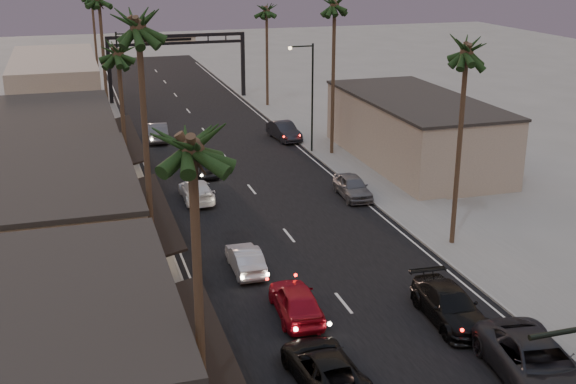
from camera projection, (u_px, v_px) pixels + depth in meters
ground at (242, 177)px, 53.71m from camera, size 200.00×200.00×0.00m
road at (227, 159)px, 58.23m from camera, size 14.00×120.00×0.02m
sidewalk_left at (102, 146)px, 61.93m from camera, size 5.00×92.00×0.12m
sidewalk_right at (311, 130)px, 67.18m from camera, size 5.00×92.00×0.12m
storefront_near at (55, 377)px, 23.87m from camera, size 8.00×12.00×5.50m
storefront_mid at (56, 228)px, 36.55m from camera, size 8.00×14.00×5.50m
storefront_far at (56, 152)px, 51.13m from camera, size 8.00×16.00×5.00m
storefront_dist at (56, 88)px, 71.80m from camera, size 8.00×20.00×6.00m
building_right at (414, 131)px, 56.77m from camera, size 8.00×18.00×5.00m
arch at (177, 50)px, 79.10m from camera, size 15.20×0.40×7.27m
streetlight_right at (309, 89)px, 58.43m from camera, size 2.13×0.30×9.00m
streetlight_left at (122, 72)px, 66.39m from camera, size 2.13×0.30×9.00m
palm_la at (191, 133)px, 19.58m from camera, size 3.20×3.20×13.20m
palm_lb at (138, 18)px, 30.72m from camera, size 3.20×3.20×15.20m
palm_lc at (117, 46)px, 44.34m from camera, size 3.20×3.20×12.20m
palm_ra at (467, 43)px, 37.91m from camera, size 3.20×3.20×13.20m
palm_rc at (267, 6)px, 74.45m from camera, size 3.20×3.20×12.20m
oncoming_red at (296, 301)px, 33.23m from camera, size 2.17×4.79×1.59m
oncoming_pickup at (324, 367)px, 28.11m from camera, size 2.59×5.23×1.43m
oncoming_silver at (245, 259)px, 37.95m from camera, size 1.52×4.16×1.36m
oncoming_white at (197, 190)px, 48.62m from camera, size 1.96×4.80×1.39m
oncoming_dgrey at (205, 166)px, 54.05m from camera, size 1.71×4.07×1.38m
oncoming_grey_far at (157, 132)px, 63.72m from camera, size 2.02×4.98×1.61m
curbside_near at (537, 364)px, 28.02m from camera, size 3.76×6.75×1.79m
curbside_black at (450, 305)px, 32.84m from camera, size 2.44×5.43×1.55m
curbside_grey at (353, 187)px, 49.19m from camera, size 2.02×4.54×1.52m
curbside_far at (284, 131)px, 63.99m from camera, size 2.16×4.92×1.57m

